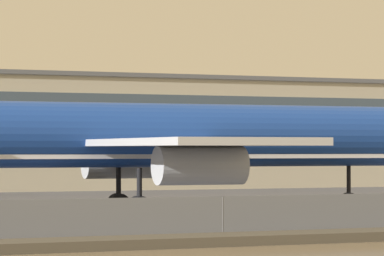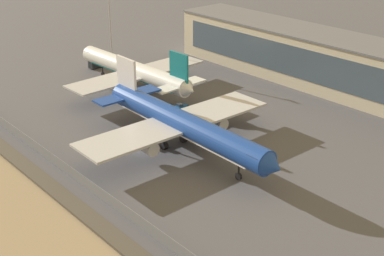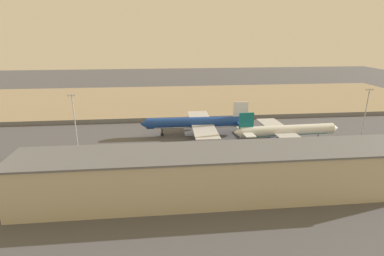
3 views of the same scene
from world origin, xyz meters
The scene contains 5 objects.
ground_plane centered at (0.00, 0.00, 0.00)m, with size 500.00×500.00×0.00m, color #4C4C51.
shoreline_seawall centered at (0.00, -20.50, 0.25)m, with size 320.00×3.00×0.50m.
perimeter_fence centered at (0.00, -16.00, 1.10)m, with size 280.00×0.10×2.21m.
cargo_jet_blue centered at (4.53, 6.19, 5.60)m, with size 49.35×42.01×14.66m.
terminal_building centered at (6.21, 58.20, 6.81)m, with size 105.91×15.94×13.60m.
Camera 1 is at (-24.38, -71.85, 4.76)m, focal length 105.00 mm.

